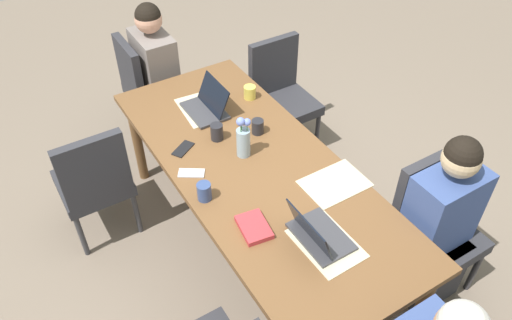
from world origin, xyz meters
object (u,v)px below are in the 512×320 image
(phone_black, at_px, (183,149))
(coffee_mug_centre_left, at_px, (204,192))
(person_head_right_left_near, at_px, (158,83))
(chair_near_left_mid, at_px, (432,220))
(flower_vase, at_px, (243,138))
(laptop_head_left_left_far, at_px, (317,234))
(person_near_left_mid, at_px, (435,230))
(chair_far_right_far, at_px, (94,180))
(chair_near_right_mid, at_px, (281,91))
(book_red_cover, at_px, (254,227))
(coffee_mug_near_right, at_px, (250,92))
(dining_table, at_px, (256,175))
(coffee_mug_centre_right, at_px, (258,127))
(coffee_mug_near_left, at_px, (217,132))
(phone_silver, at_px, (191,173))
(chair_head_right_left_near, at_px, (147,85))
(laptop_head_right_left_near, at_px, (207,106))

(phone_black, bearing_deg, coffee_mug_centre_left, 49.05)
(person_head_right_left_near, bearing_deg, chair_near_left_mid, -159.54)
(chair_near_left_mid, height_order, flower_vase, flower_vase)
(chair_near_left_mid, bearing_deg, laptop_head_left_left_far, 83.84)
(chair_near_left_mid, relative_size, person_near_left_mid, 0.75)
(person_head_right_left_near, xyz_separation_m, chair_far_right_far, (-0.78, 0.78, -0.03))
(chair_near_right_mid, bearing_deg, book_red_cover, 141.18)
(person_head_right_left_near, bearing_deg, person_near_left_mid, -161.55)
(coffee_mug_near_right, xyz_separation_m, coffee_mug_centre_left, (-0.69, 0.70, 0.01))
(flower_vase, bearing_deg, dining_table, -176.72)
(laptop_head_left_left_far, bearing_deg, chair_near_left_mid, -96.16)
(book_red_cover, bearing_deg, coffee_mug_centre_right, -24.61)
(dining_table, relative_size, person_near_left_mid, 1.90)
(person_near_left_mid, bearing_deg, coffee_mug_centre_right, 27.29)
(person_head_right_left_near, xyz_separation_m, book_red_cover, (-1.84, 0.23, 0.24))
(flower_vase, distance_m, coffee_mug_near_left, 0.23)
(coffee_mug_near_right, distance_m, phone_silver, 0.83)
(phone_silver, bearing_deg, person_head_right_left_near, -70.60)
(chair_head_right_left_near, bearing_deg, laptop_head_left_left_far, -178.03)
(coffee_mug_centre_left, height_order, phone_silver, coffee_mug_centre_left)
(coffee_mug_near_right, relative_size, book_red_cover, 0.45)
(person_head_right_left_near, height_order, chair_near_right_mid, person_head_right_left_near)
(chair_head_right_left_near, relative_size, chair_near_left_mid, 1.00)
(person_head_right_left_near, height_order, person_near_left_mid, same)
(person_near_left_mid, relative_size, coffee_mug_near_right, 13.23)
(chair_near_left_mid, bearing_deg, chair_far_right_far, 49.04)
(coffee_mug_near_left, bearing_deg, coffee_mug_centre_right, -107.81)
(dining_table, distance_m, coffee_mug_near_left, 0.37)
(dining_table, height_order, person_near_left_mid, person_near_left_mid)
(chair_far_right_far, distance_m, phone_black, 0.64)
(chair_far_right_far, distance_m, flower_vase, 1.03)
(chair_far_right_far, xyz_separation_m, book_red_cover, (-1.06, -0.55, 0.26))
(flower_vase, relative_size, laptop_head_right_left_near, 0.88)
(coffee_mug_centre_right, height_order, book_red_cover, coffee_mug_centre_right)
(chair_near_left_mid, bearing_deg, book_red_cover, 73.20)
(chair_head_right_left_near, height_order, person_head_right_left_near, person_head_right_left_near)
(book_red_cover, distance_m, phone_silver, 0.55)
(dining_table, distance_m, chair_head_right_left_near, 1.51)
(dining_table, xyz_separation_m, laptop_head_right_left_near, (0.63, -0.01, 0.12))
(coffee_mug_near_right, bearing_deg, laptop_head_left_left_far, 163.95)
(chair_near_left_mid, relative_size, flower_vase, 3.20)
(chair_far_right_far, bearing_deg, coffee_mug_centre_right, -112.08)
(coffee_mug_centre_left, bearing_deg, person_near_left_mid, -123.25)
(coffee_mug_near_left, bearing_deg, phone_silver, 126.02)
(laptop_head_right_left_near, distance_m, coffee_mug_near_right, 0.32)
(coffee_mug_centre_left, xyz_separation_m, phone_silver, (0.22, -0.02, -0.05))
(flower_vase, distance_m, laptop_head_left_left_far, 0.76)
(phone_black, height_order, phone_silver, same)
(chair_far_right_far, height_order, book_red_cover, chair_far_right_far)
(person_head_right_left_near, xyz_separation_m, coffee_mug_centre_left, (-1.51, 0.35, 0.27))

